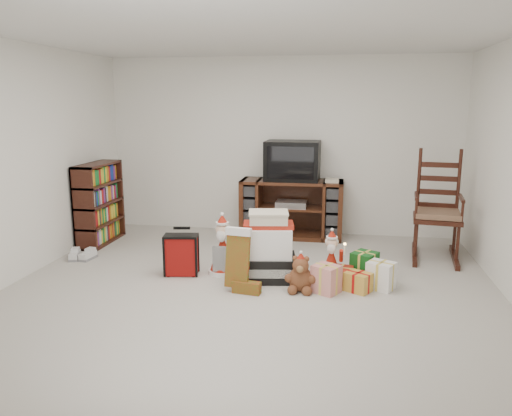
{
  "coord_description": "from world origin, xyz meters",
  "views": [
    {
      "loc": [
        0.88,
        -4.61,
        1.87
      ],
      "look_at": [
        -0.03,
        0.6,
        0.75
      ],
      "focal_mm": 35.0,
      "sensor_mm": 36.0,
      "label": 1
    }
  ],
  "objects_px": {
    "red_suitcase": "(181,255)",
    "gift_cluster": "(357,276)",
    "santa_figurine": "(331,261)",
    "bookshelf": "(99,205)",
    "rocking_chair": "(436,220)",
    "mrs_claus_figurine": "(223,251)",
    "teddy_bear": "(301,276)",
    "tv_stand": "(291,209)",
    "gift_pile": "(268,251)",
    "crt_television": "(292,161)",
    "sneaker_pair": "(81,256)"
  },
  "relations": [
    {
      "from": "gift_cluster",
      "to": "red_suitcase",
      "type": "bearing_deg",
      "value": 178.29
    },
    {
      "from": "gift_pile",
      "to": "mrs_claus_figurine",
      "type": "relative_size",
      "value": 1.08
    },
    {
      "from": "bookshelf",
      "to": "rocking_chair",
      "type": "bearing_deg",
      "value": 1.41
    },
    {
      "from": "rocking_chair",
      "to": "teddy_bear",
      "type": "distance_m",
      "value": 2.12
    },
    {
      "from": "tv_stand",
      "to": "gift_cluster",
      "type": "bearing_deg",
      "value": -65.31
    },
    {
      "from": "rocking_chair",
      "to": "santa_figurine",
      "type": "xyz_separation_m",
      "value": [
        -1.23,
        -1.08,
        -0.25
      ]
    },
    {
      "from": "santa_figurine",
      "to": "mrs_claus_figurine",
      "type": "xyz_separation_m",
      "value": [
        -1.19,
        0.04,
        0.04
      ]
    },
    {
      "from": "tv_stand",
      "to": "red_suitcase",
      "type": "relative_size",
      "value": 2.67
    },
    {
      "from": "tv_stand",
      "to": "red_suitcase",
      "type": "xyz_separation_m",
      "value": [
        -1.02,
        -1.8,
        -0.18
      ]
    },
    {
      "from": "gift_cluster",
      "to": "crt_television",
      "type": "height_order",
      "value": "crt_television"
    },
    {
      "from": "mrs_claus_figurine",
      "to": "sneaker_pair",
      "type": "height_order",
      "value": "mrs_claus_figurine"
    },
    {
      "from": "red_suitcase",
      "to": "gift_cluster",
      "type": "xyz_separation_m",
      "value": [
        1.89,
        -0.06,
        -0.11
      ]
    },
    {
      "from": "red_suitcase",
      "to": "teddy_bear",
      "type": "bearing_deg",
      "value": -20.24
    },
    {
      "from": "mrs_claus_figurine",
      "to": "rocking_chair",
      "type": "bearing_deg",
      "value": 23.36
    },
    {
      "from": "bookshelf",
      "to": "santa_figurine",
      "type": "bearing_deg",
      "value": -17.38
    },
    {
      "from": "red_suitcase",
      "to": "mrs_claus_figurine",
      "type": "bearing_deg",
      "value": 8.16
    },
    {
      "from": "rocking_chair",
      "to": "mrs_claus_figurine",
      "type": "xyz_separation_m",
      "value": [
        -2.42,
        -1.05,
        -0.21
      ]
    },
    {
      "from": "bookshelf",
      "to": "santa_figurine",
      "type": "xyz_separation_m",
      "value": [
        3.12,
        -0.98,
        -0.3
      ]
    },
    {
      "from": "gift_pile",
      "to": "teddy_bear",
      "type": "bearing_deg",
      "value": -47.43
    },
    {
      "from": "gift_cluster",
      "to": "teddy_bear",
      "type": "bearing_deg",
      "value": -159.92
    },
    {
      "from": "gift_pile",
      "to": "teddy_bear",
      "type": "distance_m",
      "value": 0.5
    },
    {
      "from": "tv_stand",
      "to": "red_suitcase",
      "type": "height_order",
      "value": "tv_stand"
    },
    {
      "from": "rocking_chair",
      "to": "tv_stand",
      "type": "bearing_deg",
      "value": 167.94
    },
    {
      "from": "mrs_claus_figurine",
      "to": "gift_cluster",
      "type": "bearing_deg",
      "value": -7.49
    },
    {
      "from": "gift_cluster",
      "to": "rocking_chair",
      "type": "bearing_deg",
      "value": 52.13
    },
    {
      "from": "bookshelf",
      "to": "santa_figurine",
      "type": "relative_size",
      "value": 1.92
    },
    {
      "from": "tv_stand",
      "to": "rocking_chair",
      "type": "xyz_separation_m",
      "value": [
        1.83,
        -0.62,
        0.06
      ]
    },
    {
      "from": "santa_figurine",
      "to": "sneaker_pair",
      "type": "xyz_separation_m",
      "value": [
        -3.01,
        0.23,
        -0.17
      ]
    },
    {
      "from": "red_suitcase",
      "to": "mrs_claus_figurine",
      "type": "height_order",
      "value": "mrs_claus_figurine"
    },
    {
      "from": "tv_stand",
      "to": "crt_television",
      "type": "distance_m",
      "value": 0.67
    },
    {
      "from": "bookshelf",
      "to": "gift_cluster",
      "type": "relative_size",
      "value": 1.38
    },
    {
      "from": "rocking_chair",
      "to": "bookshelf",
      "type": "bearing_deg",
      "value": -171.86
    },
    {
      "from": "sneaker_pair",
      "to": "gift_cluster",
      "type": "distance_m",
      "value": 3.3
    },
    {
      "from": "bookshelf",
      "to": "gift_pile",
      "type": "height_order",
      "value": "bookshelf"
    },
    {
      "from": "teddy_bear",
      "to": "santa_figurine",
      "type": "bearing_deg",
      "value": 50.71
    },
    {
      "from": "rocking_chair",
      "to": "sneaker_pair",
      "type": "xyz_separation_m",
      "value": [
        -4.24,
        -0.86,
        -0.42
      ]
    },
    {
      "from": "rocking_chair",
      "to": "gift_pile",
      "type": "distance_m",
      "value": 2.22
    },
    {
      "from": "mrs_claus_figurine",
      "to": "gift_cluster",
      "type": "xyz_separation_m",
      "value": [
        1.46,
        -0.19,
        -0.14
      ]
    },
    {
      "from": "rocking_chair",
      "to": "crt_television",
      "type": "bearing_deg",
      "value": 167.63
    },
    {
      "from": "tv_stand",
      "to": "teddy_bear",
      "type": "bearing_deg",
      "value": -81.8
    },
    {
      "from": "rocking_chair",
      "to": "mrs_claus_figurine",
      "type": "relative_size",
      "value": 2.03
    },
    {
      "from": "teddy_bear",
      "to": "gift_cluster",
      "type": "xyz_separation_m",
      "value": [
        0.56,
        0.2,
        -0.04
      ]
    },
    {
      "from": "gift_pile",
      "to": "red_suitcase",
      "type": "relative_size",
      "value": 1.37
    },
    {
      "from": "santa_figurine",
      "to": "gift_cluster",
      "type": "height_order",
      "value": "santa_figurine"
    },
    {
      "from": "mrs_claus_figurine",
      "to": "crt_television",
      "type": "distance_m",
      "value": 1.96
    },
    {
      "from": "tv_stand",
      "to": "mrs_claus_figurine",
      "type": "bearing_deg",
      "value": -109.82
    },
    {
      "from": "bookshelf",
      "to": "gift_pile",
      "type": "relative_size",
      "value": 1.48
    },
    {
      "from": "teddy_bear",
      "to": "tv_stand",
      "type": "bearing_deg",
      "value": 98.55
    },
    {
      "from": "mrs_claus_figurine",
      "to": "sneaker_pair",
      "type": "relative_size",
      "value": 2.1
    },
    {
      "from": "bookshelf",
      "to": "teddy_bear",
      "type": "distance_m",
      "value": 3.15
    }
  ]
}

